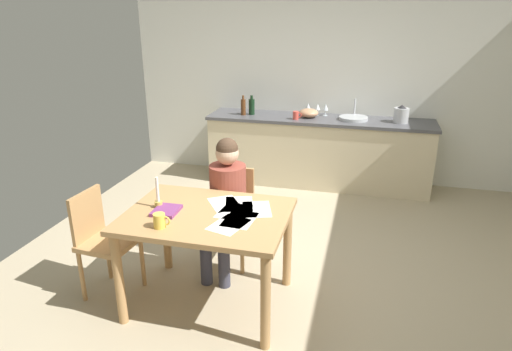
{
  "coord_description": "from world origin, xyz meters",
  "views": [
    {
      "loc": [
        0.61,
        -3.43,
        2.21
      ],
      "look_at": [
        -0.3,
        0.11,
        0.85
      ],
      "focal_mm": 31.39,
      "sensor_mm": 36.0,
      "label": 1
    }
  ],
  "objects_px": {
    "wine_glass_near_sink": "(326,107)",
    "stovetop_kettle": "(401,115)",
    "chair_at_table": "(231,211)",
    "chair_side_empty": "(103,238)",
    "dining_table": "(207,227)",
    "teacup_on_counter": "(296,115)",
    "bottle_vinegar": "(252,106)",
    "wine_glass_by_kettle": "(318,107)",
    "candlestick": "(158,199)",
    "book_magazine": "(166,211)",
    "sink_unit": "(353,118)",
    "bottle_oil": "(243,107)",
    "mixing_bowl": "(309,113)",
    "person_seated": "(226,197)",
    "coffee_mug": "(160,221)",
    "wine_glass_back_left": "(308,107)"
  },
  "relations": [
    {
      "from": "bottle_vinegar",
      "to": "wine_glass_by_kettle",
      "type": "distance_m",
      "value": 0.87
    },
    {
      "from": "chair_at_table",
      "to": "teacup_on_counter",
      "type": "relative_size",
      "value": 7.63
    },
    {
      "from": "person_seated",
      "to": "bottle_oil",
      "type": "xyz_separation_m",
      "value": [
        -0.47,
        2.21,
        0.33
      ]
    },
    {
      "from": "wine_glass_near_sink",
      "to": "teacup_on_counter",
      "type": "xyz_separation_m",
      "value": [
        -0.34,
        -0.3,
        -0.06
      ]
    },
    {
      "from": "coffee_mug",
      "to": "sink_unit",
      "type": "height_order",
      "value": "sink_unit"
    },
    {
      "from": "chair_at_table",
      "to": "book_magazine",
      "type": "relative_size",
      "value": 3.99
    },
    {
      "from": "teacup_on_counter",
      "to": "book_magazine",
      "type": "bearing_deg",
      "value": -100.64
    },
    {
      "from": "dining_table",
      "to": "person_seated",
      "type": "height_order",
      "value": "person_seated"
    },
    {
      "from": "candlestick",
      "to": "book_magazine",
      "type": "bearing_deg",
      "value": -35.45
    },
    {
      "from": "mixing_bowl",
      "to": "wine_glass_by_kettle",
      "type": "height_order",
      "value": "wine_glass_by_kettle"
    },
    {
      "from": "book_magazine",
      "to": "teacup_on_counter",
      "type": "relative_size",
      "value": 1.92
    },
    {
      "from": "book_magazine",
      "to": "person_seated",
      "type": "bearing_deg",
      "value": 64.9
    },
    {
      "from": "dining_table",
      "to": "sink_unit",
      "type": "bearing_deg",
      "value": 71.96
    },
    {
      "from": "stovetop_kettle",
      "to": "wine_glass_near_sink",
      "type": "distance_m",
      "value": 0.95
    },
    {
      "from": "candlestick",
      "to": "wine_glass_near_sink",
      "type": "relative_size",
      "value": 1.6
    },
    {
      "from": "dining_table",
      "to": "teacup_on_counter",
      "type": "height_order",
      "value": "teacup_on_counter"
    },
    {
      "from": "book_magazine",
      "to": "teacup_on_counter",
      "type": "height_order",
      "value": "teacup_on_counter"
    },
    {
      "from": "chair_at_table",
      "to": "chair_side_empty",
      "type": "xyz_separation_m",
      "value": [
        -0.84,
        -0.77,
        0.01
      ]
    },
    {
      "from": "book_magazine",
      "to": "dining_table",
      "type": "bearing_deg",
      "value": 9.3
    },
    {
      "from": "candlestick",
      "to": "sink_unit",
      "type": "distance_m",
      "value": 3.12
    },
    {
      "from": "candlestick",
      "to": "book_magazine",
      "type": "relative_size",
      "value": 1.14
    },
    {
      "from": "candlestick",
      "to": "teacup_on_counter",
      "type": "distance_m",
      "value": 2.74
    },
    {
      "from": "wine_glass_near_sink",
      "to": "stovetop_kettle",
      "type": "bearing_deg",
      "value": -9.06
    },
    {
      "from": "dining_table",
      "to": "mixing_bowl",
      "type": "distance_m",
      "value": 2.87
    },
    {
      "from": "sink_unit",
      "to": "bottle_oil",
      "type": "xyz_separation_m",
      "value": [
        -1.42,
        -0.08,
        0.09
      ]
    },
    {
      "from": "coffee_mug",
      "to": "book_magazine",
      "type": "bearing_deg",
      "value": 105.43
    },
    {
      "from": "chair_at_table",
      "to": "mixing_bowl",
      "type": "xyz_separation_m",
      "value": [
        0.39,
        2.14,
        0.47
      ]
    },
    {
      "from": "chair_at_table",
      "to": "candlestick",
      "type": "distance_m",
      "value": 0.86
    },
    {
      "from": "person_seated",
      "to": "teacup_on_counter",
      "type": "xyz_separation_m",
      "value": [
        0.25,
        2.13,
        0.27
      ]
    },
    {
      "from": "bottle_oil",
      "to": "stovetop_kettle",
      "type": "bearing_deg",
      "value": 2.15
    },
    {
      "from": "chair_side_empty",
      "to": "book_magazine",
      "type": "xyz_separation_m",
      "value": [
        0.57,
        0.01,
        0.3
      ]
    },
    {
      "from": "bottle_vinegar",
      "to": "stovetop_kettle",
      "type": "bearing_deg",
      "value": 0.62
    },
    {
      "from": "bottle_vinegar",
      "to": "stovetop_kettle",
      "type": "xyz_separation_m",
      "value": [
        1.9,
        0.02,
        -0.01
      ]
    },
    {
      "from": "sink_unit",
      "to": "bottle_oil",
      "type": "relative_size",
      "value": 1.4
    },
    {
      "from": "book_magazine",
      "to": "wine_glass_back_left",
      "type": "distance_m",
      "value": 3.11
    },
    {
      "from": "candlestick",
      "to": "stovetop_kettle",
      "type": "distance_m",
      "value": 3.4
    },
    {
      "from": "person_seated",
      "to": "bottle_vinegar",
      "type": "height_order",
      "value": "person_seated"
    },
    {
      "from": "dining_table",
      "to": "stovetop_kettle",
      "type": "distance_m",
      "value": 3.22
    },
    {
      "from": "candlestick",
      "to": "wine_glass_back_left",
      "type": "height_order",
      "value": "wine_glass_back_left"
    },
    {
      "from": "candlestick",
      "to": "sink_unit",
      "type": "bearing_deg",
      "value": 65.0
    },
    {
      "from": "dining_table",
      "to": "coffee_mug",
      "type": "relative_size",
      "value": 9.77
    },
    {
      "from": "person_seated",
      "to": "candlestick",
      "type": "height_order",
      "value": "person_seated"
    },
    {
      "from": "stovetop_kettle",
      "to": "wine_glass_by_kettle",
      "type": "distance_m",
      "value": 1.06
    },
    {
      "from": "wine_glass_near_sink",
      "to": "wine_glass_back_left",
      "type": "bearing_deg",
      "value": 180.0
    },
    {
      "from": "candlestick",
      "to": "wine_glass_by_kettle",
      "type": "distance_m",
      "value": 3.09
    },
    {
      "from": "sink_unit",
      "to": "wine_glass_back_left",
      "type": "xyz_separation_m",
      "value": [
        -0.6,
        0.15,
        0.09
      ]
    },
    {
      "from": "candlestick",
      "to": "bottle_vinegar",
      "type": "bearing_deg",
      "value": 90.13
    },
    {
      "from": "teacup_on_counter",
      "to": "wine_glass_near_sink",
      "type": "bearing_deg",
      "value": 41.55
    },
    {
      "from": "coffee_mug",
      "to": "wine_glass_near_sink",
      "type": "xyz_separation_m",
      "value": [
        0.79,
        3.28,
        0.17
      ]
    },
    {
      "from": "dining_table",
      "to": "person_seated",
      "type": "bearing_deg",
      "value": 93.5
    }
  ]
}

